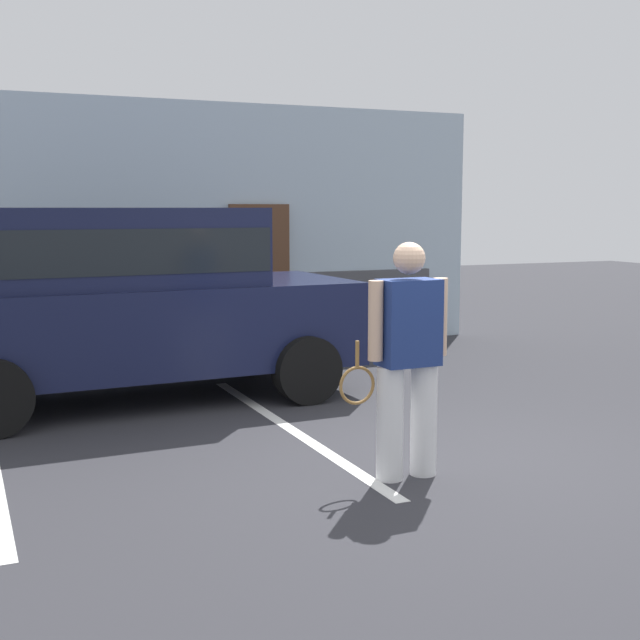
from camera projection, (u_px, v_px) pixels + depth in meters
ground_plane at (435, 463)px, 6.83m from camera, size 40.00×40.00×0.00m
parking_stripe_1 at (289, 428)px, 7.92m from camera, size 0.12×4.40×0.01m
house_frontage at (218, 236)px, 12.09m from camera, size 8.01×0.40×3.52m
parked_suv at (127, 294)px, 8.93m from camera, size 4.66×2.29×2.05m
tennis_player_man at (407, 357)px, 6.37m from camera, size 0.92×0.29×1.80m
potted_plant_by_porch at (392, 325)px, 12.19m from camera, size 0.51×0.51×0.67m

